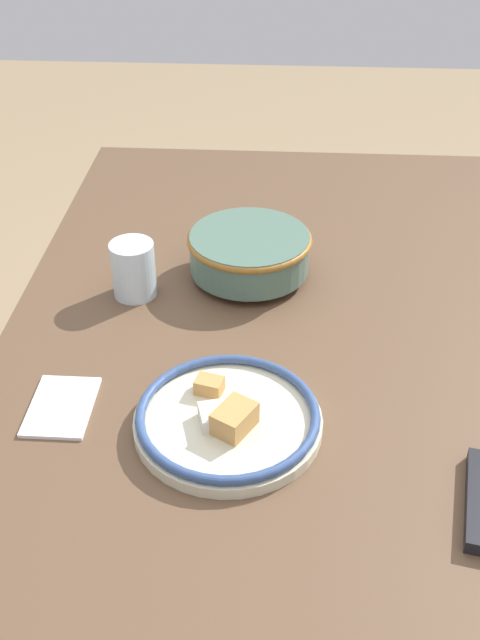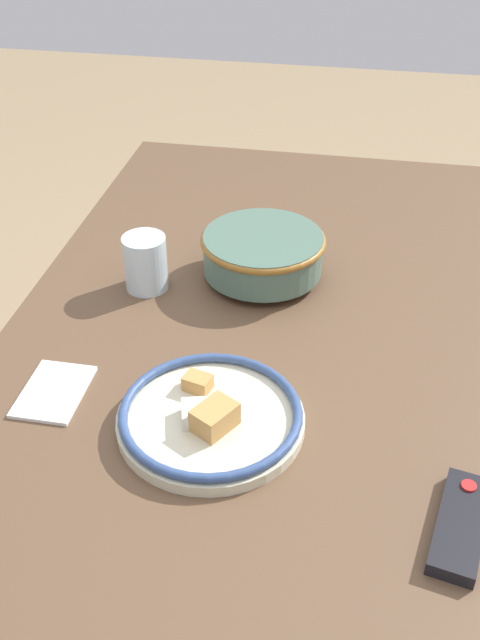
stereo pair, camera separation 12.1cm
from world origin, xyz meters
TOP-DOWN VIEW (x-y plane):
  - ground_plane at (0.00, 0.00)m, footprint 8.00×8.00m
  - dining_table at (0.00, 0.00)m, footprint 1.55×1.03m
  - noodle_bowl at (-0.19, -0.11)m, footprint 0.23×0.23m
  - food_plate at (0.22, -0.12)m, footprint 0.27×0.27m
  - tv_remote at (0.34, 0.22)m, footprint 0.17×0.09m
  - drinking_glass at (-0.12, -0.31)m, footprint 0.08×0.08m
  - folded_napkin at (0.19, -0.37)m, footprint 0.13×0.09m

SIDE VIEW (x-z plane):
  - ground_plane at x=0.00m, z-range 0.00..0.00m
  - dining_table at x=0.00m, z-range 0.31..1.08m
  - folded_napkin at x=0.19m, z-range 0.77..0.78m
  - tv_remote at x=0.34m, z-range 0.77..0.79m
  - food_plate at x=0.22m, z-range 0.76..0.81m
  - drinking_glass at x=-0.12m, z-range 0.77..0.87m
  - noodle_bowl at x=-0.19m, z-range 0.78..0.87m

